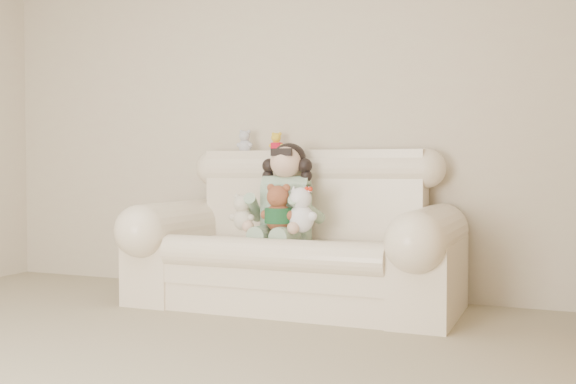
{
  "coord_description": "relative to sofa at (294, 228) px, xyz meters",
  "views": [
    {
      "loc": [
        2.08,
        -2.08,
        0.9
      ],
      "look_at": [
        0.45,
        1.9,
        0.75
      ],
      "focal_mm": 42.31,
      "sensor_mm": 36.0,
      "label": 1
    }
  ],
  "objects": [
    {
      "name": "wall_back",
      "position": [
        -0.45,
        0.5,
        0.78
      ],
      "size": [
        4.5,
        0.0,
        4.5
      ],
      "primitive_type": "plane",
      "rotation": [
        1.57,
        0.0,
        0.0
      ],
      "color": "beige",
      "rests_on": "ground"
    },
    {
      "name": "sofa",
      "position": [
        0.0,
        0.0,
        0.0
      ],
      "size": [
        2.1,
        0.95,
        1.03
      ],
      "primitive_type": null,
      "color": "beige",
      "rests_on": "floor"
    },
    {
      "name": "seated_child",
      "position": [
        -0.09,
        0.08,
        0.24
      ],
      "size": [
        0.46,
        0.53,
        0.66
      ],
      "primitive_type": null,
      "rotation": [
        0.0,
        0.0,
        0.13
      ],
      "color": "#33723D",
      "rests_on": "sofa"
    },
    {
      "name": "brown_teddy",
      "position": [
        -0.05,
        -0.13,
        0.16
      ],
      "size": [
        0.23,
        0.18,
        0.36
      ],
      "primitive_type": null,
      "rotation": [
        0.0,
        0.0,
        -0.02
      ],
      "color": "brown",
      "rests_on": "sofa"
    },
    {
      "name": "white_cat",
      "position": [
        0.1,
        -0.12,
        0.16
      ],
      "size": [
        0.25,
        0.21,
        0.34
      ],
      "primitive_type": null,
      "rotation": [
        0.0,
        0.0,
        -0.23
      ],
      "color": "white",
      "rests_on": "sofa"
    },
    {
      "name": "cream_teddy",
      "position": [
        -0.31,
        -0.13,
        0.12
      ],
      "size": [
        0.22,
        0.2,
        0.28
      ],
      "primitive_type": null,
      "rotation": [
        0.0,
        0.0,
        -0.43
      ],
      "color": "beige",
      "rests_on": "sofa"
    },
    {
      "name": "yellow_mini_bear",
      "position": [
        -0.27,
        0.35,
        0.58
      ],
      "size": [
        0.13,
        0.11,
        0.17
      ],
      "primitive_type": null,
      "rotation": [
        0.0,
        0.0,
        -0.21
      ],
      "color": "#FFF435",
      "rests_on": "sofa"
    },
    {
      "name": "grey_mini_plush",
      "position": [
        -0.52,
        0.34,
        0.59
      ],
      "size": [
        0.14,
        0.11,
        0.2
      ],
      "primitive_type": null,
      "rotation": [
        0.0,
        0.0,
        0.09
      ],
      "color": "silver",
      "rests_on": "sofa"
    }
  ]
}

